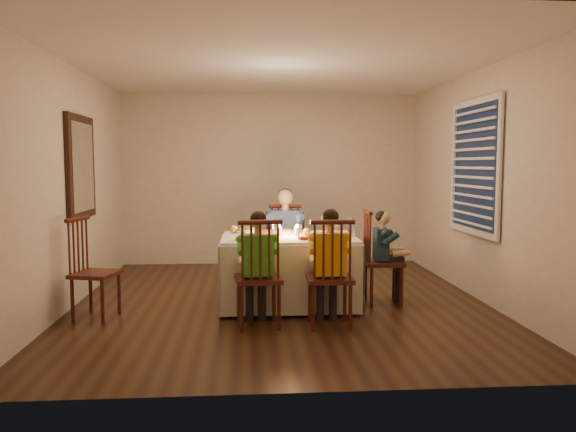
{
  "coord_description": "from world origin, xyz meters",
  "views": [
    {
      "loc": [
        -0.38,
        -6.13,
        1.54
      ],
      "look_at": [
        0.09,
        0.15,
        0.95
      ],
      "focal_mm": 35.0,
      "sensor_mm": 36.0,
      "label": 1
    }
  ],
  "objects": [
    {
      "name": "child_teal",
      "position": [
        1.12,
        -0.14,
        0.0
      ],
      "size": [
        0.31,
        0.34,
        1.03
      ],
      "primitive_type": null,
      "rotation": [
        0.0,
        0.0,
        1.55
      ],
      "color": "#1A2E41",
      "rests_on": "ground"
    },
    {
      "name": "wall_back",
      "position": [
        0.0,
        2.5,
        1.3
      ],
      "size": [
        4.5,
        0.02,
        2.6
      ],
      "primitive_type": "cube",
      "color": "beige",
      "rests_on": "ground"
    },
    {
      "name": "ground",
      "position": [
        0.0,
        0.0,
        0.0
      ],
      "size": [
        5.0,
        5.0,
        0.0
      ],
      "primitive_type": "plane",
      "color": "black",
      "rests_on": "ground"
    },
    {
      "name": "ceiling",
      "position": [
        0.0,
        0.0,
        2.6
      ],
      "size": [
        5.0,
        5.0,
        0.0
      ],
      "primitive_type": "plane",
      "color": "white",
      "rests_on": "wall_back"
    },
    {
      "name": "chair_near_right",
      "position": [
        0.4,
        -0.96,
        0.0
      ],
      "size": [
        0.43,
        0.41,
        1.04
      ],
      "primitive_type": null,
      "rotation": [
        0.0,
        0.0,
        3.12
      ],
      "color": "#34120E",
      "rests_on": "ground"
    },
    {
      "name": "orange_fruit",
      "position": [
        0.28,
        -0.11,
        0.8
      ],
      "size": [
        0.08,
        0.08,
        0.08
      ],
      "primitive_type": "sphere",
      "color": "orange",
      "rests_on": "dining_table"
    },
    {
      "name": "chair_extra",
      "position": [
        -1.88,
        -0.51,
        0.0
      ],
      "size": [
        0.49,
        0.5,
        1.01
      ],
      "primitive_type": null,
      "rotation": [
        0.0,
        0.0,
        1.31
      ],
      "color": "#34120E",
      "rests_on": "ground"
    },
    {
      "name": "chair_end",
      "position": [
        1.12,
        -0.14,
        0.0
      ],
      "size": [
        0.42,
        0.44,
        1.04
      ],
      "primitive_type": null,
      "rotation": [
        0.0,
        0.0,
        1.55
      ],
      "color": "#34120E",
      "rests_on": "ground"
    },
    {
      "name": "setting_adult",
      "position": [
        0.04,
        0.19,
        0.77
      ],
      "size": [
        0.26,
        0.26,
        0.02
      ],
      "primitive_type": "cylinder",
      "rotation": [
        0.0,
        0.0,
        -0.01
      ],
      "color": "white",
      "rests_on": "dining_table"
    },
    {
      "name": "child_yellow",
      "position": [
        0.4,
        -0.96,
        0.0
      ],
      "size": [
        0.39,
        0.36,
        1.12
      ],
      "primitive_type": null,
      "rotation": [
        0.0,
        0.0,
        3.12
      ],
      "color": "yellow",
      "rests_on": "ground"
    },
    {
      "name": "child_green",
      "position": [
        -0.27,
        -0.92,
        0.0
      ],
      "size": [
        0.4,
        0.37,
        1.1
      ],
      "primitive_type": null,
      "rotation": [
        0.0,
        0.0,
        3.23
      ],
      "color": "green",
      "rests_on": "ground"
    },
    {
      "name": "wall_right",
      "position": [
        2.25,
        0.0,
        1.3
      ],
      "size": [
        0.02,
        5.0,
        2.6
      ],
      "primitive_type": "cube",
      "color": "beige",
      "rests_on": "ground"
    },
    {
      "name": "candle_left",
      "position": [
        -0.03,
        -0.15,
        0.81
      ],
      "size": [
        0.06,
        0.06,
        0.1
      ],
      "primitive_type": "cylinder",
      "color": "white",
      "rests_on": "dining_table"
    },
    {
      "name": "dining_table",
      "position": [
        0.08,
        -0.15,
        0.54
      ],
      "size": [
        1.47,
        1.06,
        0.73
      ],
      "rotation": [
        0.0,
        0.0,
        -0.01
      ],
      "color": "white",
      "rests_on": "ground"
    },
    {
      "name": "chair_near_left",
      "position": [
        -0.27,
        -0.92,
        0.0
      ],
      "size": [
        0.46,
        0.44,
        1.04
      ],
      "primitive_type": null,
      "rotation": [
        0.0,
        0.0,
        3.23
      ],
      "color": "#34120E",
      "rests_on": "ground"
    },
    {
      "name": "setting_teal",
      "position": [
        0.57,
        -0.2,
        0.77
      ],
      "size": [
        0.26,
        0.26,
        0.02
      ],
      "primitive_type": "cylinder",
      "rotation": [
        0.0,
        0.0,
        -0.01
      ],
      "color": "white",
      "rests_on": "dining_table"
    },
    {
      "name": "wall_mirror",
      "position": [
        -2.22,
        0.3,
        1.5
      ],
      "size": [
        0.06,
        0.95,
        1.15
      ],
      "color": "black",
      "rests_on": "wall_left"
    },
    {
      "name": "setting_yellow",
      "position": [
        0.39,
        -0.44,
        0.77
      ],
      "size": [
        0.26,
        0.26,
        0.02
      ],
      "primitive_type": "cylinder",
      "rotation": [
        0.0,
        0.0,
        -0.01
      ],
      "color": "white",
      "rests_on": "dining_table"
    },
    {
      "name": "window_blinds",
      "position": [
        2.21,
        0.1,
        1.5
      ],
      "size": [
        0.07,
        1.34,
        1.54
      ],
      "color": "black",
      "rests_on": "wall_right"
    },
    {
      "name": "setting_green",
      "position": [
        -0.26,
        -0.46,
        0.77
      ],
      "size": [
        0.26,
        0.26,
        0.02
      ],
      "primitive_type": "cylinder",
      "rotation": [
        0.0,
        0.0,
        -0.01
      ],
      "color": "white",
      "rests_on": "dining_table"
    },
    {
      "name": "serving_bowl",
      "position": [
        -0.36,
        0.13,
        0.78
      ],
      "size": [
        0.25,
        0.25,
        0.05
      ],
      "primitive_type": "imported",
      "rotation": [
        0.0,
        0.0,
        0.37
      ],
      "color": "white",
      "rests_on": "dining_table"
    },
    {
      "name": "adult",
      "position": [
        0.09,
        0.6,
        0.0
      ],
      "size": [
        0.47,
        0.44,
        1.24
      ],
      "primitive_type": null,
      "rotation": [
        0.0,
        0.0,
        -0.06
      ],
      "color": "navy",
      "rests_on": "ground"
    },
    {
      "name": "candle_right",
      "position": [
        0.16,
        -0.16,
        0.81
      ],
      "size": [
        0.06,
        0.06,
        0.1
      ],
      "primitive_type": "cylinder",
      "color": "white",
      "rests_on": "dining_table"
    },
    {
      "name": "squash",
      "position": [
        -0.52,
        0.15,
        0.81
      ],
      "size": [
        0.09,
        0.09,
        0.09
      ],
      "primitive_type": "sphere",
      "color": "yellow",
      "rests_on": "dining_table"
    },
    {
      "name": "chair_adult",
      "position": [
        0.09,
        0.6,
        0.0
      ],
      "size": [
        0.45,
        0.43,
        1.04
      ],
      "primitive_type": null,
      "rotation": [
        0.0,
        0.0,
        -0.06
      ],
      "color": "#34120E",
      "rests_on": "ground"
    },
    {
      "name": "wall_left",
      "position": [
        -2.25,
        0.0,
        1.3
      ],
      "size": [
        0.02,
        5.0,
        2.6
      ],
      "primitive_type": "cube",
      "color": "beige",
      "rests_on": "ground"
    }
  ]
}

